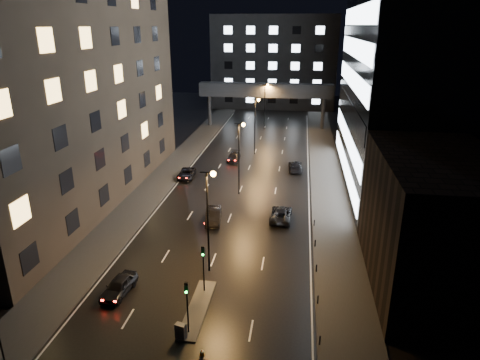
{
  "coord_description": "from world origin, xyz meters",
  "views": [
    {
      "loc": [
        7.98,
        -26.97,
        22.29
      ],
      "look_at": [
        0.89,
        22.83,
        4.0
      ],
      "focal_mm": 32.0,
      "sensor_mm": 36.0,
      "label": 1
    }
  ],
  "objects_px": {
    "car_away_b": "(213,216)",
    "car_away_c": "(186,174)",
    "car_away_a": "(119,286)",
    "car_away_d": "(234,157)",
    "car_toward_a": "(281,214)",
    "utility_cabinet": "(181,331)",
    "car_toward_b": "(295,166)"
  },
  "relations": [
    {
      "from": "car_toward_b",
      "to": "car_away_a",
      "type": "bearing_deg",
      "value": 65.12
    },
    {
      "from": "car_away_b",
      "to": "car_toward_b",
      "type": "bearing_deg",
      "value": 58.31
    },
    {
      "from": "car_away_a",
      "to": "car_away_d",
      "type": "xyz_separation_m",
      "value": [
        3.91,
        40.15,
        -0.07
      ]
    },
    {
      "from": "car_away_b",
      "to": "utility_cabinet",
      "type": "height_order",
      "value": "car_away_b"
    },
    {
      "from": "car_away_d",
      "to": "utility_cabinet",
      "type": "xyz_separation_m",
      "value": [
        3.03,
        -45.03,
        0.06
      ]
    },
    {
      "from": "car_away_c",
      "to": "car_toward_b",
      "type": "relative_size",
      "value": 0.94
    },
    {
      "from": "car_toward_a",
      "to": "car_away_b",
      "type": "bearing_deg",
      "value": 14.07
    },
    {
      "from": "car_away_c",
      "to": "utility_cabinet",
      "type": "relative_size",
      "value": 4.13
    },
    {
      "from": "car_away_a",
      "to": "car_toward_b",
      "type": "height_order",
      "value": "car_toward_b"
    },
    {
      "from": "car_toward_a",
      "to": "car_toward_b",
      "type": "bearing_deg",
      "value": -92.37
    },
    {
      "from": "car_away_c",
      "to": "car_away_d",
      "type": "distance_m",
      "value": 11.45
    },
    {
      "from": "car_away_b",
      "to": "car_away_c",
      "type": "xyz_separation_m",
      "value": [
        -7.26,
        14.8,
        -0.12
      ]
    },
    {
      "from": "car_away_b",
      "to": "car_toward_a",
      "type": "bearing_deg",
      "value": 4.81
    },
    {
      "from": "car_away_b",
      "to": "car_away_d",
      "type": "xyz_separation_m",
      "value": [
        -1.39,
        24.63,
        -0.13
      ]
    },
    {
      "from": "car_away_b",
      "to": "car_away_d",
      "type": "bearing_deg",
      "value": 85.6
    },
    {
      "from": "car_away_b",
      "to": "car_toward_a",
      "type": "xyz_separation_m",
      "value": [
        7.98,
        1.76,
        -0.08
      ]
    },
    {
      "from": "car_away_d",
      "to": "utility_cabinet",
      "type": "bearing_deg",
      "value": -86.28
    },
    {
      "from": "car_away_b",
      "to": "car_away_d",
      "type": "distance_m",
      "value": 24.67
    },
    {
      "from": "car_away_c",
      "to": "car_toward_a",
      "type": "distance_m",
      "value": 20.06
    },
    {
      "from": "utility_cabinet",
      "to": "car_toward_a",
      "type": "bearing_deg",
      "value": 88.44
    },
    {
      "from": "car_toward_a",
      "to": "car_away_c",
      "type": "bearing_deg",
      "value": -38.91
    },
    {
      "from": "car_away_c",
      "to": "car_toward_a",
      "type": "bearing_deg",
      "value": -43.36
    },
    {
      "from": "car_toward_b",
      "to": "car_away_b",
      "type": "bearing_deg",
      "value": 62.95
    },
    {
      "from": "car_away_d",
      "to": "car_away_b",
      "type": "bearing_deg",
      "value": -86.9
    },
    {
      "from": "car_away_b",
      "to": "utility_cabinet",
      "type": "distance_m",
      "value": 20.47
    },
    {
      "from": "car_away_a",
      "to": "car_away_d",
      "type": "height_order",
      "value": "car_away_a"
    },
    {
      "from": "car_away_b",
      "to": "car_toward_b",
      "type": "distance_m",
      "value": 22.86
    },
    {
      "from": "car_toward_a",
      "to": "car_toward_b",
      "type": "xyz_separation_m",
      "value": [
        1.33,
        19.12,
        0.03
      ]
    },
    {
      "from": "car_away_d",
      "to": "car_away_a",
      "type": "bearing_deg",
      "value": -95.7
    },
    {
      "from": "car_away_d",
      "to": "car_toward_a",
      "type": "bearing_deg",
      "value": -67.84
    },
    {
      "from": "car_away_a",
      "to": "car_away_d",
      "type": "distance_m",
      "value": 40.34
    },
    {
      "from": "car_away_a",
      "to": "car_away_c",
      "type": "xyz_separation_m",
      "value": [
        -1.95,
        30.32,
        -0.07
      ]
    }
  ]
}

